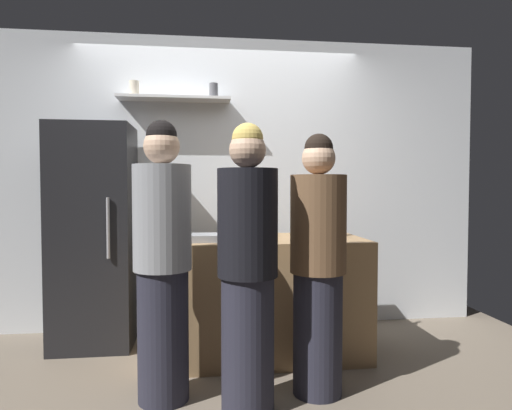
% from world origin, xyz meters
% --- Properties ---
extents(ground_plane, '(5.28, 5.28, 0.00)m').
position_xyz_m(ground_plane, '(0.00, 0.00, 0.00)').
color(ground_plane, '#726656').
extents(back_wall_assembly, '(4.80, 0.32, 2.60)m').
position_xyz_m(back_wall_assembly, '(-0.00, 1.25, 1.30)').
color(back_wall_assembly, white).
rests_on(back_wall_assembly, ground).
extents(refrigerator, '(0.61, 0.60, 1.76)m').
position_xyz_m(refrigerator, '(-1.02, 0.85, 0.88)').
color(refrigerator, black).
rests_on(refrigerator, ground).
extents(counter, '(1.61, 0.73, 0.88)m').
position_xyz_m(counter, '(0.23, 0.48, 0.44)').
color(counter, '#9E7A51').
rests_on(counter, ground).
extents(baking_pan, '(0.34, 0.24, 0.05)m').
position_xyz_m(baking_pan, '(-0.22, 0.34, 0.91)').
color(baking_pan, gray).
rests_on(baking_pan, counter).
extents(utensil_holder, '(0.11, 0.11, 0.21)m').
position_xyz_m(utensil_holder, '(0.55, 0.46, 0.94)').
color(utensil_holder, '#B2B2B7').
rests_on(utensil_holder, counter).
extents(wine_bottle_amber_glass, '(0.08, 0.08, 0.29)m').
position_xyz_m(wine_bottle_amber_glass, '(0.87, 0.54, 0.99)').
color(wine_bottle_amber_glass, '#472814').
rests_on(wine_bottle_amber_glass, counter).
extents(wine_bottle_pale_glass, '(0.07, 0.07, 0.28)m').
position_xyz_m(wine_bottle_pale_glass, '(-0.35, 0.71, 0.99)').
color(wine_bottle_pale_glass, '#B2BFB2').
rests_on(wine_bottle_pale_glass, counter).
extents(wine_bottle_green_glass, '(0.08, 0.08, 0.34)m').
position_xyz_m(wine_bottle_green_glass, '(-0.50, 0.25, 1.01)').
color(wine_bottle_green_glass, '#19471E').
rests_on(wine_bottle_green_glass, counter).
extents(wine_bottle_dark_glass, '(0.08, 0.08, 0.33)m').
position_xyz_m(wine_bottle_dark_glass, '(-0.48, 0.57, 1.01)').
color(wine_bottle_dark_glass, black).
rests_on(wine_bottle_dark_glass, counter).
extents(water_bottle_plastic, '(0.10, 0.10, 0.22)m').
position_xyz_m(water_bottle_plastic, '(0.08, 0.26, 0.98)').
color(water_bottle_plastic, silver).
rests_on(water_bottle_plastic, counter).
extents(person_blonde, '(0.34, 0.34, 1.62)m').
position_xyz_m(person_blonde, '(0.08, -0.35, 0.80)').
color(person_blonde, '#262633').
rests_on(person_blonde, ground).
extents(person_grey_hoodie, '(0.34, 0.34, 1.66)m').
position_xyz_m(person_grey_hoodie, '(-0.40, -0.17, 0.82)').
color(person_grey_hoodie, '#262633').
rests_on(person_grey_hoodie, ground).
extents(person_brown_jacket, '(0.34, 0.34, 1.59)m').
position_xyz_m(person_brown_jacket, '(0.53, -0.20, 0.78)').
color(person_brown_jacket, '#262633').
rests_on(person_brown_jacket, ground).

